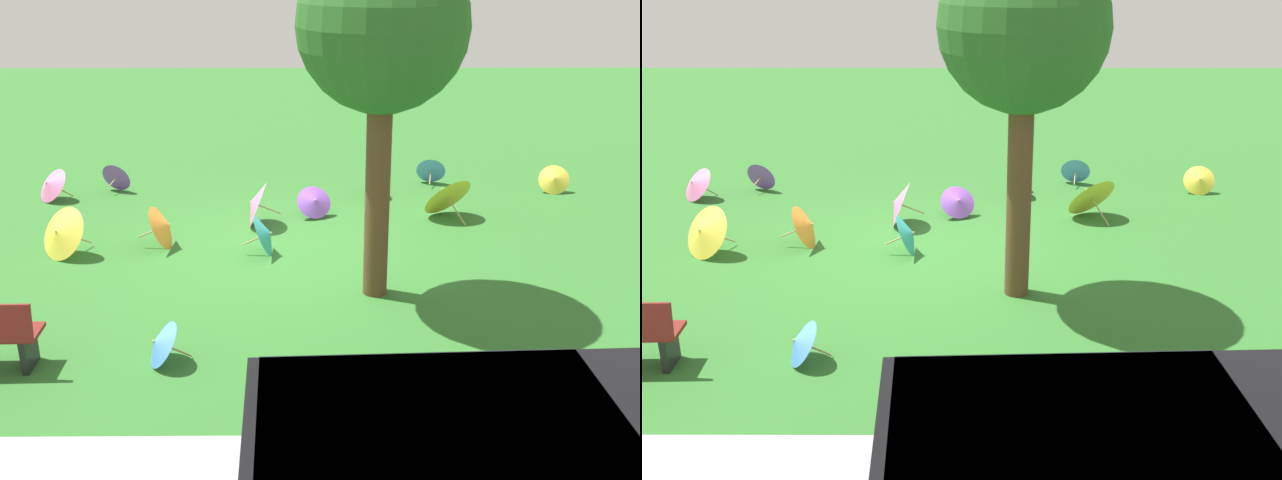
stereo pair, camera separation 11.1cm
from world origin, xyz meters
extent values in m
plane|color=#2D6B28|center=(0.00, 0.00, 0.00)|extent=(40.00, 40.00, 0.00)
cube|color=black|center=(-1.44, 6.89, 1.25)|extent=(2.65, 2.02, 0.55)
cylinder|color=black|center=(-0.71, 5.97, 0.38)|extent=(0.77, 0.25, 0.76)
cube|color=black|center=(2.77, 3.59, 0.23)|extent=(0.09, 0.41, 0.45)
cylinder|color=brown|center=(-1.42, 1.61, 1.51)|extent=(0.34, 0.34, 3.02)
sphere|color=#286023|center=(-1.42, 1.61, 3.68)|extent=(2.20, 2.20, 2.20)
cylinder|color=tan|center=(-2.96, -3.47, 0.19)|extent=(0.09, 0.39, 0.20)
cone|color=#4C8CE5|center=(-3.01, -3.72, 0.30)|extent=(0.66, 0.46, 0.60)
sphere|color=tan|center=(-3.02, -3.77, 0.32)|extent=(0.04, 0.05, 0.05)
cylinder|color=tan|center=(4.39, -2.74, 0.15)|extent=(0.29, 0.28, 0.30)
cone|color=pink|center=(4.56, -2.57, 0.34)|extent=(0.90, 0.91, 0.66)
sphere|color=tan|center=(4.61, -2.53, 0.39)|extent=(0.06, 0.06, 0.05)
cylinder|color=tan|center=(3.27, 0.01, 0.22)|extent=(0.33, 0.42, 0.33)
cone|color=yellow|center=(3.45, 0.26, 0.42)|extent=(1.07, 1.01, 0.83)
sphere|color=tan|center=(3.49, 0.31, 0.46)|extent=(0.06, 0.06, 0.05)
cylinder|color=tan|center=(-5.41, -3.20, 0.16)|extent=(0.07, 0.32, 0.21)
cone|color=yellow|center=(-5.38, -2.99, 0.29)|extent=(0.67, 0.52, 0.58)
sphere|color=tan|center=(-5.37, -2.94, 0.32)|extent=(0.04, 0.05, 0.05)
cylinder|color=tan|center=(0.42, 0.19, 0.25)|extent=(0.34, 0.03, 0.17)
cone|color=teal|center=(0.20, 0.19, 0.35)|extent=(0.41, 0.70, 0.69)
sphere|color=tan|center=(0.13, 0.19, 0.37)|extent=(0.05, 0.04, 0.05)
cylinder|color=tan|center=(1.07, 3.47, 0.14)|extent=(0.32, 0.13, 0.23)
cone|color=#4C8CE5|center=(1.27, 3.54, 0.28)|extent=(0.60, 0.70, 0.56)
sphere|color=tan|center=(1.32, 3.56, 0.32)|extent=(0.06, 0.05, 0.05)
cylinder|color=tan|center=(3.47, -3.03, 0.24)|extent=(0.12, 0.29, 0.13)
cone|color=purple|center=(3.41, -3.23, 0.31)|extent=(0.68, 0.50, 0.62)
sphere|color=tan|center=(3.39, -3.28, 0.33)|extent=(0.05, 0.06, 0.05)
cylinder|color=tan|center=(-1.71, -2.80, 0.13)|extent=(0.25, 0.12, 0.27)
cone|color=#D8383F|center=(-1.86, -2.86, 0.30)|extent=(0.73, 0.78, 0.52)
sphere|color=tan|center=(-1.90, -2.88, 0.35)|extent=(0.06, 0.05, 0.05)
cylinder|color=tan|center=(2.13, -0.13, 0.26)|extent=(0.39, 0.04, 0.18)
cone|color=orange|center=(1.87, -0.12, 0.38)|extent=(0.47, 0.77, 0.75)
sphere|color=tan|center=(1.80, -0.11, 0.41)|extent=(0.05, 0.04, 0.05)
cylinder|color=tan|center=(0.22, -1.13, 0.31)|extent=(0.41, 0.04, 0.18)
cone|color=pink|center=(0.49, -1.14, 0.42)|extent=(0.47, 0.85, 0.83)
sphere|color=tan|center=(0.56, -1.14, 0.44)|extent=(0.05, 0.04, 0.05)
cylinder|color=tan|center=(-0.50, -1.75, 0.15)|extent=(0.14, 0.33, 0.29)
cone|color=purple|center=(-0.57, -1.55, 0.32)|extent=(0.76, 0.68, 0.56)
sphere|color=tan|center=(-0.58, -1.51, 0.35)|extent=(0.05, 0.06, 0.05)
cylinder|color=tan|center=(-3.11, -1.32, 0.20)|extent=(0.30, 0.45, 0.40)
cone|color=yellow|center=(-2.94, -1.60, 0.45)|extent=(1.19, 1.12, 0.87)
sphere|color=tan|center=(-2.90, -1.66, 0.51)|extent=(0.06, 0.06, 0.05)
camera|label=1|loc=(-0.55, 11.12, 4.56)|focal=41.34mm
camera|label=2|loc=(-0.67, 11.12, 4.56)|focal=41.34mm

